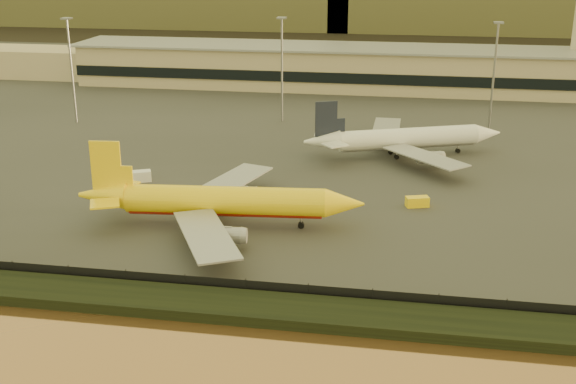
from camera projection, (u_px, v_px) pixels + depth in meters
name	position (u px, v px, depth m)	size (l,w,h in m)	color
ground	(253.00, 255.00, 104.38)	(900.00, 900.00, 0.00)	black
embankment	(223.00, 306.00, 88.34)	(320.00, 7.00, 1.40)	black
tarmac	(329.00, 110.00, 192.70)	(320.00, 220.00, 0.20)	#2D2D2D
perimeter_fence	(231.00, 287.00, 91.86)	(300.00, 0.05, 2.20)	black
terminal_building	(294.00, 66.00, 221.39)	(202.00, 25.00, 12.60)	tan
apron_light_masts	(384.00, 65.00, 166.55)	(152.20, 12.20, 25.40)	slate
dhl_cargo_jet	(220.00, 202.00, 113.02)	(45.33, 44.21, 13.53)	yellow
white_narrowbody_jet	(405.00, 139.00, 149.92)	(41.45, 39.15, 12.38)	silver
gse_vehicle_yellow	(417.00, 202.00, 122.31)	(3.84, 1.73, 1.73)	yellow
gse_vehicle_white	(139.00, 176.00, 134.91)	(4.47, 2.01, 2.01)	silver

